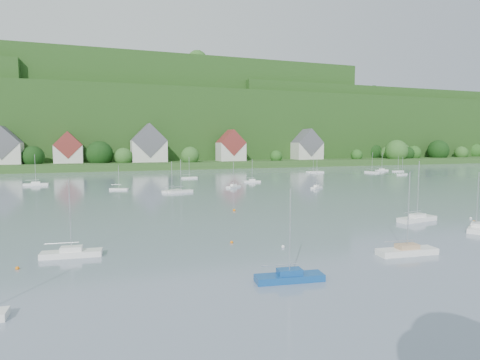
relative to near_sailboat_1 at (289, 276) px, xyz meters
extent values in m
cube|color=#29501E|center=(2.74, 176.36, 1.06)|extent=(600.00, 60.00, 3.00)
cube|color=#1C4215|center=(2.74, 251.36, 19.56)|extent=(620.00, 160.00, 40.00)
cube|color=#1C4215|center=(12.74, 246.36, 27.56)|extent=(240.00, 130.00, 60.00)
cube|color=#1C4215|center=(162.74, 231.36, 21.56)|extent=(200.00, 110.00, 48.00)
sphere|color=#225218|center=(221.56, 172.89, 5.89)|extent=(10.24, 10.24, 10.24)
sphere|color=#2B5D22|center=(144.24, 156.58, 6.75)|extent=(12.88, 12.88, 12.88)
sphere|color=black|center=(142.09, 174.30, 5.96)|extent=(10.46, 10.46, 10.46)
sphere|color=#225218|center=(121.17, 161.26, 4.66)|extent=(6.45, 6.45, 6.45)
sphere|color=black|center=(154.75, 170.36, 6.03)|extent=(10.68, 10.68, 10.68)
sphere|color=black|center=(180.64, 162.78, 6.74)|extent=(12.85, 12.85, 12.85)
sphere|color=#2B5D22|center=(-4.05, 160.24, 5.22)|extent=(8.19, 8.19, 8.19)
sphere|color=#2B5D22|center=(156.70, 166.71, 5.97)|extent=(10.50, 10.50, 10.50)
sphere|color=black|center=(155.51, 160.64, 5.18)|extent=(8.05, 8.05, 8.05)
sphere|color=#2B5D22|center=(-49.22, 162.43, 4.67)|extent=(6.49, 6.49, 6.49)
sphere|color=#2B5D22|center=(49.59, 168.45, 6.51)|extent=(12.16, 12.16, 12.16)
sphere|color=#2B5D22|center=(25.73, 156.30, 5.40)|extent=(8.73, 8.73, 8.73)
sphere|color=black|center=(-41.13, 162.22, 5.59)|extent=(9.32, 9.32, 9.32)
sphere|color=#225218|center=(201.38, 164.12, 5.08)|extent=(7.74, 7.74, 7.74)
sphere|color=#225218|center=(161.78, 162.47, 5.43)|extent=(8.84, 8.84, 8.84)
sphere|color=#225218|center=(70.58, 158.05, 4.59)|extent=(6.24, 6.24, 6.24)
sphere|color=black|center=(92.17, 170.90, 5.21)|extent=(8.16, 8.16, 8.16)
sphere|color=#2B5D22|center=(147.51, 168.68, 5.19)|extent=(8.09, 8.09, 8.09)
sphere|color=#2B5D22|center=(199.88, 163.66, 5.21)|extent=(8.14, 8.14, 8.14)
sphere|color=black|center=(-14.26, 162.72, 6.44)|extent=(11.92, 11.92, 11.92)
sphere|color=#225218|center=(42.24, 231.39, 59.81)|extent=(12.83, 12.83, 12.83)
sphere|color=#2B5D22|center=(-37.18, 218.54, 58.99)|extent=(8.18, 8.18, 8.18)
sphere|color=#225218|center=(3.85, 256.01, 59.79)|extent=(12.73, 12.73, 12.73)
sphere|color=#225218|center=(86.14, 220.90, 59.57)|extent=(11.50, 11.50, 11.50)
sphere|color=#225218|center=(63.45, 251.25, 60.12)|extent=(14.65, 14.65, 14.65)
sphere|color=#2B5D22|center=(41.99, 207.65, 59.65)|extent=(11.95, 11.95, 11.95)
sphere|color=#225218|center=(122.18, 214.94, 59.27)|extent=(9.76, 9.76, 9.76)
sphere|color=#2B5D22|center=(-44.40, 250.66, 58.80)|extent=(7.07, 7.07, 7.07)
sphere|color=black|center=(-0.73, 219.67, 59.00)|extent=(8.21, 8.21, 8.21)
sphere|color=#2B5D22|center=(-20.08, 243.46, 59.70)|extent=(12.24, 12.24, 12.24)
sphere|color=#2B5D22|center=(117.25, 219.34, 59.14)|extent=(9.00, 9.00, 9.00)
sphere|color=#225218|center=(103.77, 234.33, 58.97)|extent=(8.03, 8.03, 8.03)
sphere|color=#2B5D22|center=(179.39, 234.67, 47.23)|extent=(9.52, 9.52, 9.52)
sphere|color=#2B5D22|center=(235.94, 235.36, 47.16)|extent=(9.12, 9.12, 9.12)
sphere|color=#2B5D22|center=(103.22, 234.72, 48.18)|extent=(14.97, 14.97, 14.97)
sphere|color=black|center=(164.66, 205.22, 46.88)|extent=(7.52, 7.52, 7.52)
sphere|color=#225218|center=(81.41, 232.18, 47.27)|extent=(9.78, 9.78, 9.78)
sphere|color=#225218|center=(122.43, 231.07, 47.66)|extent=(12.02, 12.02, 12.02)
sphere|color=black|center=(140.64, 212.38, 47.59)|extent=(11.57, 11.57, 11.57)
sphere|color=#225218|center=(125.17, 199.10, 47.78)|extent=(12.65, 12.65, 12.65)
sphere|color=#2B5D22|center=(145.38, 204.73, 47.01)|extent=(8.28, 8.28, 8.28)
sphere|color=black|center=(170.64, 240.67, 46.87)|extent=(7.47, 7.47, 7.47)
sphere|color=#2B5D22|center=(101.88, 223.59, 47.22)|extent=(9.48, 9.48, 9.48)
sphere|color=black|center=(192.18, 247.58, 41.04)|extent=(8.43, 8.43, 8.43)
sphere|color=#225218|center=(-37.23, 238.50, 41.66)|extent=(12.01, 12.01, 12.01)
sphere|color=black|center=(184.81, 221.04, 41.93)|extent=(13.54, 13.54, 13.54)
sphere|color=black|center=(121.41, 228.71, 42.20)|extent=(15.08, 15.08, 15.08)
sphere|color=#2B5D22|center=(111.15, 244.38, 42.36)|extent=(15.99, 15.99, 15.99)
sphere|color=black|center=(-0.96, 248.57, 42.31)|extent=(15.72, 15.72, 15.72)
sphere|color=#2B5D22|center=(221.15, 277.86, 42.04)|extent=(14.17, 14.17, 14.17)
sphere|color=#225218|center=(13.63, 244.29, 41.41)|extent=(10.54, 10.54, 10.54)
sphere|color=black|center=(235.84, 210.36, 42.04)|extent=(14.14, 14.14, 14.14)
cube|color=beige|center=(-52.26, 163.36, 7.06)|extent=(14.00, 10.00, 9.00)
cube|color=#56565D|center=(-52.26, 163.36, 11.56)|extent=(14.00, 10.40, 14.00)
cube|color=beige|center=(-27.26, 165.36, 6.56)|extent=(12.00, 9.00, 8.00)
cube|color=maroon|center=(-27.26, 165.36, 10.56)|extent=(12.00, 9.36, 12.00)
cube|color=beige|center=(7.74, 164.36, 7.56)|extent=(16.00, 11.00, 10.00)
cube|color=#56565D|center=(7.74, 164.36, 12.56)|extent=(16.00, 11.44, 16.00)
cube|color=beige|center=(47.74, 162.36, 7.06)|extent=(13.00, 10.00, 9.00)
cube|color=maroon|center=(47.74, 162.36, 11.56)|extent=(13.00, 10.40, 13.00)
cube|color=beige|center=(92.74, 166.36, 7.06)|extent=(15.00, 10.00, 9.00)
cube|color=#56565D|center=(92.74, 166.36, 11.56)|extent=(15.00, 10.40, 15.00)
cube|color=#134991|center=(0.00, 0.00, -0.14)|extent=(6.21, 2.43, 0.60)
cube|color=#134991|center=(0.00, 0.00, 0.42)|extent=(2.25, 1.44, 0.50)
cylinder|color=silver|center=(0.00, 0.00, 3.94)|extent=(0.10, 0.10, 7.56)
cylinder|color=silver|center=(-0.90, 0.11, 1.07)|extent=(3.31, 0.49, 0.08)
cube|color=white|center=(15.76, 3.44, -0.11)|extent=(6.79, 2.45, 0.67)
cube|color=tan|center=(15.76, 3.44, 0.48)|extent=(2.44, 1.51, 0.50)
cylinder|color=silver|center=(15.76, 3.44, 4.39)|extent=(0.10, 0.10, 8.32)
cylinder|color=silver|center=(14.76, 3.53, 1.13)|extent=(3.65, 0.41, 0.08)
cube|color=white|center=(33.51, 10.13, -0.14)|extent=(5.83, 4.84, 0.60)
cube|color=white|center=(33.51, 10.13, 0.41)|extent=(2.38, 2.17, 0.50)
cylinder|color=silver|center=(33.51, 10.13, 3.89)|extent=(0.10, 0.10, 7.47)
cylinder|color=silver|center=(32.78, 9.60, 1.06)|extent=(2.72, 1.98, 0.08)
cube|color=white|center=(30.60, 17.99, -0.09)|extent=(7.10, 3.00, 0.69)
cube|color=white|center=(30.60, 17.99, 0.50)|extent=(2.59, 1.72, 0.50)
cylinder|color=silver|center=(30.60, 17.99, 4.55)|extent=(0.10, 0.10, 8.60)
cylinder|color=silver|center=(29.58, 17.83, 1.15)|extent=(3.75, 0.69, 0.08)
cube|color=white|center=(-18.37, 14.61, -0.13)|extent=(6.30, 2.33, 0.62)
cube|color=white|center=(-18.37, 14.61, 0.43)|extent=(2.26, 1.42, 0.50)
cylinder|color=silver|center=(-18.37, 14.61, 4.02)|extent=(0.10, 0.10, 7.70)
cylinder|color=silver|center=(-19.29, 14.70, 1.08)|extent=(3.38, 0.42, 0.08)
sphere|color=orange|center=(-0.53, 14.51, -0.44)|extent=(0.38, 0.38, 0.38)
sphere|color=white|center=(4.38, 10.51, -0.44)|extent=(0.40, 0.40, 0.40)
sphere|color=orange|center=(37.94, 14.28, -0.44)|extent=(0.46, 0.46, 0.46)
sphere|color=orange|center=(7.08, 36.22, -0.44)|extent=(0.49, 0.49, 0.49)
sphere|color=white|center=(40.12, 16.74, -0.44)|extent=(0.39, 0.39, 0.39)
sphere|color=orange|center=(-23.02, 11.64, -0.44)|extent=(0.38, 0.38, 0.38)
cube|color=white|center=(98.78, 111.75, -0.15)|extent=(5.74, 1.70, 0.57)
cube|color=white|center=(98.78, 111.75, 0.38)|extent=(2.02, 1.15, 0.50)
cylinder|color=silver|center=(98.78, 111.75, 3.70)|extent=(0.10, 0.10, 7.14)
cylinder|color=silver|center=(97.92, 111.74, 1.03)|extent=(3.14, 0.13, 0.08)
cube|color=white|center=(3.43, 65.70, -0.14)|extent=(6.16, 3.42, 0.59)
cylinder|color=silver|center=(3.43, 65.70, 3.86)|extent=(0.10, 0.10, 7.42)
cylinder|color=silver|center=(2.58, 65.43, 1.05)|extent=(3.13, 1.09, 0.08)
cube|color=white|center=(102.17, 105.83, -0.20)|extent=(4.85, 1.73, 0.48)
cylinder|color=silver|center=(102.17, 105.83, 3.01)|extent=(0.10, 0.10, 5.95)
cylinder|color=silver|center=(101.46, 105.89, 0.94)|extent=(2.61, 0.30, 0.08)
cube|color=white|center=(-31.93, 95.53, -0.12)|extent=(6.49, 1.97, 0.65)
cube|color=white|center=(-31.93, 95.53, 0.46)|extent=(2.29, 1.32, 0.50)
cylinder|color=silver|center=(-31.93, 95.53, 4.24)|extent=(0.10, 0.10, 8.06)
cylinder|color=silver|center=(-32.89, 95.55, 1.11)|extent=(3.55, 0.17, 0.08)
cube|color=white|center=(66.47, 113.08, -0.13)|extent=(6.34, 2.79, 0.61)
cylinder|color=silver|center=(66.47, 113.08, 4.01)|extent=(0.10, 0.10, 7.67)
cylinder|color=silver|center=(65.57, 112.91, 1.07)|extent=(3.33, 0.69, 0.08)
cube|color=white|center=(38.98, 62.83, -0.20)|extent=(4.57, 3.82, 0.47)
cube|color=white|center=(38.98, 62.83, 0.28)|extent=(1.87, 1.71, 0.50)
cylinder|color=silver|center=(38.98, 62.83, 2.96)|extent=(0.10, 0.10, 5.86)
cylinder|color=silver|center=(38.41, 62.42, 0.93)|extent=(2.13, 1.58, 0.08)
cube|color=white|center=(-10.43, 76.25, -0.21)|extent=(4.81, 2.85, 0.46)
cylinder|color=silver|center=(-10.43, 76.25, 2.93)|extent=(0.10, 0.10, 5.81)
cylinder|color=silver|center=(-11.08, 76.49, 0.93)|extent=(2.42, 0.97, 0.08)
cube|color=white|center=(1.59, 67.56, -0.16)|extent=(5.34, 4.70, 0.56)
cylinder|color=silver|center=(1.59, 67.56, 3.61)|extent=(0.10, 0.10, 6.98)
cylinder|color=silver|center=(0.94, 67.04, 1.02)|extent=(2.45, 1.98, 0.08)
cube|color=white|center=(18.92, 71.98, -0.18)|extent=(4.93, 4.28, 0.51)
cube|color=white|center=(18.92, 71.98, 0.32)|extent=(2.03, 1.89, 0.50)
cylinder|color=silver|center=(18.92, 71.98, 3.28)|extent=(0.10, 0.10, 6.41)
cylinder|color=silver|center=(18.31, 71.51, 0.97)|extent=(2.28, 1.79, 0.08)
cube|color=white|center=(67.04, 111.17, -0.15)|extent=(5.70, 1.62, 0.57)
cylinder|color=silver|center=(67.04, 111.17, 3.69)|extent=(0.10, 0.10, 7.12)
cylinder|color=silver|center=(66.18, 111.16, 1.03)|extent=(3.13, 0.09, 0.08)
cube|color=white|center=(87.77, 103.92, -0.14)|extent=(3.24, 6.25, 0.60)
cylinder|color=silver|center=(87.77, 103.92, 3.93)|extent=(0.10, 0.10, 7.52)
cylinder|color=silver|center=(87.53, 104.79, 1.06)|extent=(0.97, 3.21, 0.08)
cube|color=white|center=(28.88, 83.88, -0.18)|extent=(5.32, 2.07, 0.52)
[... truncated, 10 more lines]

